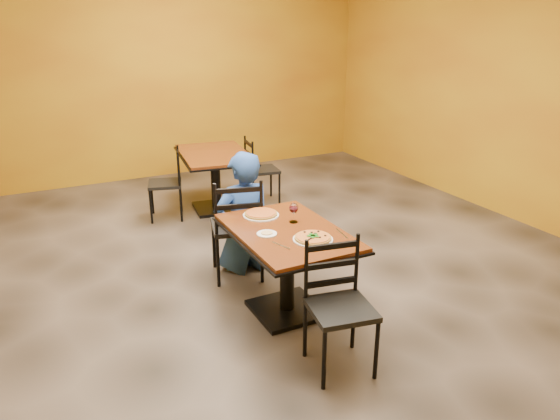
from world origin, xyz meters
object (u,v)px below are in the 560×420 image
chair_second_right (262,170)px  diner (243,211)px  chair_main_far (236,227)px  plate_far (261,215)px  wine_glass (294,212)px  table_second (215,168)px  plate_main (313,239)px  pizza_far (261,213)px  table_main (287,252)px  chair_main_near (341,310)px  side_plate (267,234)px  pizza_main (313,237)px  chair_second_left (165,184)px

chair_second_right → diner: bearing=157.3°
chair_main_far → plate_far: size_ratio=3.23×
chair_main_far → diner: (0.13, 0.14, 0.09)m
diner → wine_glass: diner is taller
table_second → wine_glass: wine_glass is taller
chair_second_right → plate_main: (-0.92, -2.91, 0.32)m
chair_main_far → diner: size_ratio=0.85×
pizza_far → table_main: bearing=-82.3°
chair_main_far → wine_glass: bearing=123.4°
chair_main_far → pizza_far: size_ratio=3.57×
chair_main_near → side_plate: 0.89m
wine_glass → pizza_main: bearing=-96.2°
table_second → pizza_main: pizza_main is taller
table_second → pizza_far: bearing=-100.2°
table_main → wine_glass: bearing=45.9°
chair_main_far → wine_glass: size_ratio=5.56×
chair_second_left → chair_second_right: chair_second_right is taller
plate_main → side_plate: size_ratio=1.94×
chair_main_near → chair_second_right: size_ratio=1.07×
plate_far → chair_second_right: bearing=64.9°
table_second → chair_second_left: (-0.65, 0.00, -0.12)m
diner → plate_far: bearing=82.3°
table_main → table_second: same height
chair_main_near → plate_main: size_ratio=3.01×
table_second → diner: (-0.34, -1.69, 0.03)m
chair_second_left → wine_glass: wine_glass is taller
table_second → plate_main: bearing=-95.3°
diner → plate_main: diner is taller
chair_second_left → chair_main_far: bearing=22.5°
diner → pizza_far: size_ratio=4.23×
side_plate → plate_main: bearing=-43.7°
table_second → side_plate: 2.72m
chair_second_left → pizza_far: bearing=22.7°
table_second → pizza_main: size_ratio=4.71×
pizza_main → pizza_far: same height
chair_main_far → chair_second_right: bearing=-106.7°
plate_far → wine_glass: wine_glass is taller
table_second → pizza_main: (-0.27, -2.91, 0.21)m
pizza_far → side_plate: 0.42m
table_main → plate_main: bearing=-72.5°
chair_second_right → diner: size_ratio=0.74×
table_main → wine_glass: size_ratio=6.83×
chair_second_right → chair_main_near: bearing=171.3°
side_plate → chair_second_left: bearing=92.5°
wine_glass → side_plate: bearing=-156.3°
plate_far → wine_glass: bearing=-55.5°
chair_second_right → plate_far: 2.52m
table_main → diner: 0.96m
chair_second_right → diner: (-0.99, -1.69, 0.15)m
plate_main → pizza_main: 0.02m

